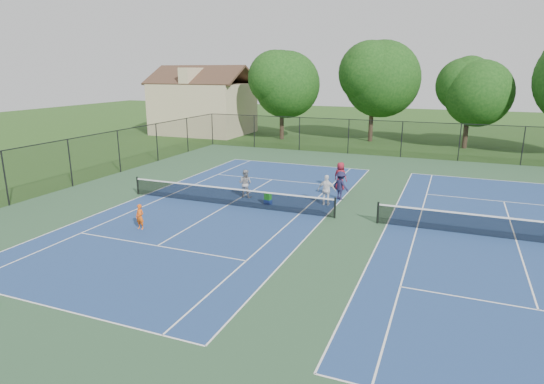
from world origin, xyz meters
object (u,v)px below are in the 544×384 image
at_px(clapboard_house, 204,106).
at_px(instructor, 245,183).
at_px(tree_back_b, 374,75).
at_px(bystander_b, 341,186).
at_px(ball_hopper, 268,196).
at_px(bystander_c, 340,176).
at_px(tree_back_a, 282,81).
at_px(ball_crate, 268,202).
at_px(child_player, 140,217).
at_px(bystander_a, 327,190).
at_px(tree_back_c, 471,89).

relative_size(clapboard_house, instructor, 6.61).
height_order(tree_back_b, bystander_b, tree_back_b).
bearing_deg(ball_hopper, bystander_c, 57.79).
xyz_separation_m(tree_back_a, ball_crate, (7.95, -23.02, -5.90)).
distance_m(tree_back_b, bystander_c, 21.30).
bearing_deg(ball_crate, instructor, 154.27).
height_order(child_player, ball_hopper, child_player).
xyz_separation_m(child_player, bystander_c, (6.82, 10.48, 0.27)).
xyz_separation_m(clapboard_house, bystander_b, (21.39, -21.58, -2.28)).
xyz_separation_m(tree_back_b, instructor, (-2.81, -24.17, -5.78)).
relative_size(child_player, ball_hopper, 3.17).
bearing_deg(bystander_a, tree_back_a, -70.08).
bearing_deg(tree_back_b, bystander_b, -83.95).
height_order(ball_crate, ball_hopper, ball_hopper).
distance_m(tree_back_c, ball_hopper, 26.52).
bearing_deg(bystander_c, tree_back_c, -95.28).
bearing_deg(instructor, bystander_a, -176.81).
bearing_deg(instructor, tree_back_c, -116.61).
bearing_deg(bystander_b, bystander_a, 98.39).
bearing_deg(bystander_b, ball_crate, 61.88).
distance_m(bystander_a, ball_hopper, 3.20).
height_order(tree_back_c, bystander_b, tree_back_c).
bearing_deg(ball_crate, clapboard_house, 126.78).
relative_size(instructor, bystander_b, 1.00).
distance_m(bystander_a, bystander_c, 3.51).
relative_size(child_player, bystander_b, 0.72).
height_order(tree_back_a, ball_hopper, tree_back_a).
relative_size(tree_back_c, bystander_b, 5.15).
distance_m(instructor, bystander_b, 5.44).
bearing_deg(ball_hopper, instructor, 154.27).
relative_size(tree_back_b, ball_crate, 26.52).
xyz_separation_m(tree_back_c, ball_crate, (-10.05, -24.02, -5.34)).
bearing_deg(ball_crate, bystander_b, 35.41).
height_order(bystander_a, ball_hopper, bystander_a).
bearing_deg(tree_back_a, ball_hopper, -70.94).
distance_m(clapboard_house, ball_hopper, 30.10).
bearing_deg(tree_back_a, tree_back_c, 3.18).
bearing_deg(child_player, bystander_b, 53.10).
relative_size(clapboard_house, child_player, 9.13).
height_order(child_player, bystander_b, bystander_b).
bearing_deg(tree_back_c, ball_hopper, -112.69).
relative_size(bystander_b, ball_hopper, 4.37).
xyz_separation_m(tree_back_c, child_player, (-13.98, -29.92, -4.89)).
bearing_deg(clapboard_house, tree_back_b, 3.01).
bearing_deg(bystander_c, tree_back_a, -44.60).
xyz_separation_m(ball_crate, ball_hopper, (0.00, 0.00, 0.32)).
xyz_separation_m(tree_back_a, bystander_c, (10.85, -18.43, -5.18)).
height_order(tree_back_a, tree_back_b, tree_back_b).
distance_m(clapboard_house, bystander_b, 30.47).
distance_m(tree_back_a, tree_back_b, 9.24).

